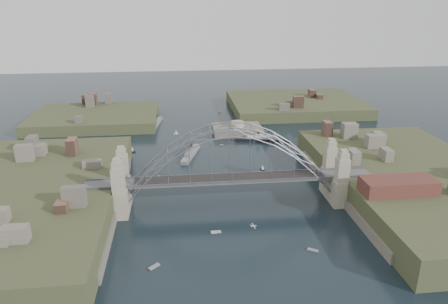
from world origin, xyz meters
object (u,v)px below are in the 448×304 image
naval_cruiser_near (191,153)px  ocean_liner (262,139)px  bridge (231,166)px  fort_island (237,134)px  wharf_shed (398,186)px  naval_cruiser_far (157,122)px

naval_cruiser_near → ocean_liner: naval_cruiser_near is taller
ocean_liner → bridge: bearing=-110.1°
ocean_liner → fort_island: bearing=124.1°
fort_island → naval_cruiser_near: size_ratio=1.07×
wharf_shed → naval_cruiser_far: (-68.93, 103.03, -9.08)m
bridge → naval_cruiser_near: bearing=103.5°
bridge → naval_cruiser_far: (-24.93, 89.03, -11.40)m
naval_cruiser_near → naval_cruiser_far: 48.61m
wharf_shed → ocean_liner: wharf_shed is taller
fort_island → naval_cruiser_far: bearing=152.7°
naval_cruiser_near → ocean_liner: size_ratio=0.89×
bridge → ocean_liner: bearing=69.9°
bridge → fort_island: bearing=80.3°
fort_island → ocean_liner: bearing=-55.9°
bridge → fort_island: size_ratio=3.82×
ocean_liner → naval_cruiser_near: bearing=-155.3°
fort_island → naval_cruiser_far: (-36.93, 19.03, 1.27)m
fort_island → bridge: bearing=-99.7°
bridge → naval_cruiser_near: size_ratio=4.10×
naval_cruiser_far → ocean_liner: naval_cruiser_far is taller
bridge → ocean_liner: (20.81, 56.98, -11.46)m
fort_island → wharf_shed: 90.48m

